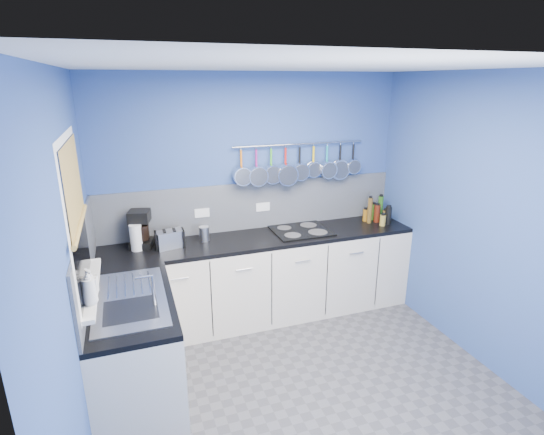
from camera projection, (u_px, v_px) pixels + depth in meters
floor at (308, 388)px, 3.49m from camera, size 3.20×3.00×0.02m
ceiling at (318, 64)px, 2.72m from camera, size 3.20×3.00×0.02m
wall_back at (253, 196)px, 4.46m from camera, size 3.20×0.02×2.50m
wall_front at (463, 375)px, 1.75m from camera, size 3.20×0.02×2.50m
wall_left at (73, 279)px, 2.60m from camera, size 0.02×3.00×2.50m
wall_right at (484, 223)px, 3.61m from camera, size 0.02×3.00×2.50m
backsplash_back at (253, 206)px, 4.47m from camera, size 3.20×0.02×0.50m
backsplash_left at (85, 257)px, 3.18m from camera, size 0.02×1.80×0.50m
cabinet_run_back at (262, 279)px, 4.44m from camera, size 3.20×0.60×0.86m
worktop_back at (262, 239)px, 4.30m from camera, size 3.20×0.60×0.04m
cabinet_run_left at (137, 354)px, 3.22m from camera, size 0.60×1.20×0.86m
worktop_left at (130, 301)px, 3.08m from camera, size 0.60×1.20×0.04m
window_frame at (76, 218)px, 2.79m from camera, size 0.01×1.00×1.10m
window_glass at (77, 218)px, 2.79m from camera, size 0.01×0.90×1.00m
bamboo_blind at (73, 184)px, 2.72m from camera, size 0.01×0.90×0.55m
window_sill at (91, 287)px, 2.95m from camera, size 0.10×0.98×0.03m
sink_unit at (130, 298)px, 3.07m from camera, size 0.50×0.95×0.01m
mixer_tap at (153, 290)px, 2.92m from camera, size 0.12×0.08×0.26m
socket_left at (202, 213)px, 4.29m from camera, size 0.15×0.01×0.09m
socket_right at (263, 207)px, 4.50m from camera, size 0.15×0.01×0.09m
pot_rail at (300, 144)px, 4.40m from camera, size 1.45×0.02×0.02m
soap_bottle_a at (89, 287)px, 2.67m from camera, size 0.12×0.12×0.24m
soap_bottle_b at (91, 282)px, 2.82m from camera, size 0.09×0.09×0.17m
paper_towel at (136, 238)px, 3.92m from camera, size 0.12×0.12×0.25m
coffee_maker at (141, 229)px, 3.99m from camera, size 0.25×0.26×0.35m
toaster at (170, 239)px, 4.00m from camera, size 0.28×0.20×0.16m
canister at (204, 234)px, 4.17m from camera, size 0.12×0.12×0.14m
hob at (301, 230)px, 4.46m from camera, size 0.58×0.51×0.01m
pan_0 at (241, 166)px, 4.25m from camera, size 0.19×0.10×0.38m
pan_1 at (257, 166)px, 4.30m from camera, size 0.21×0.11×0.40m
pan_2 at (271, 165)px, 4.35m from camera, size 0.20×0.10×0.39m
pan_3 at (286, 165)px, 4.41m from camera, size 0.23×0.11×0.42m
pan_4 at (300, 162)px, 4.45m from camera, size 0.19×0.09×0.38m
pan_5 at (314, 161)px, 4.50m from camera, size 0.17×0.06×0.36m
pan_6 at (327, 160)px, 4.55m from camera, size 0.19×0.10×0.38m
pan_7 at (340, 161)px, 4.60m from camera, size 0.22×0.06×0.41m
pan_8 at (353, 158)px, 4.64m from camera, size 0.16×0.07×0.35m
condiment_0 at (380, 207)px, 4.83m from camera, size 0.06×0.06×0.26m
condiment_1 at (373, 212)px, 4.80m from camera, size 0.06×0.06×0.18m
condiment_2 at (365, 215)px, 4.76m from camera, size 0.06×0.06×0.14m
condiment_3 at (385, 216)px, 4.76m from camera, size 0.06×0.06×0.12m
condiment_4 at (377, 213)px, 4.72m from camera, size 0.07×0.07×0.20m
condiment_5 at (370, 210)px, 4.67m from camera, size 0.05×0.05×0.29m
condiment_6 at (388, 215)px, 4.65m from camera, size 0.07×0.07×0.19m
condiment_7 at (383, 220)px, 4.61m from camera, size 0.06×0.06×0.12m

